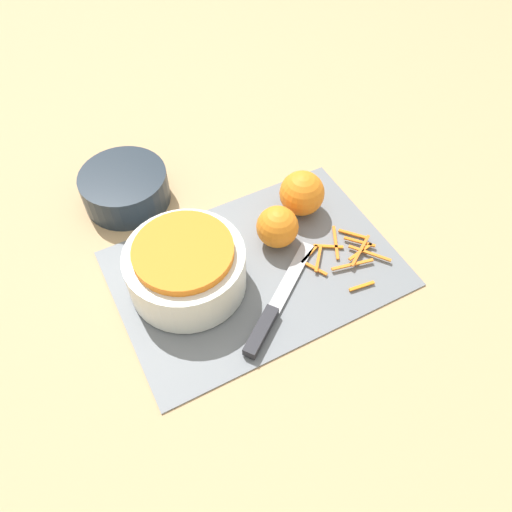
{
  "coord_description": "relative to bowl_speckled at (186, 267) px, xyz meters",
  "views": [
    {
      "loc": [
        -0.23,
        -0.43,
        0.67
      ],
      "look_at": [
        0.0,
        0.0,
        0.04
      ],
      "focal_mm": 35.0,
      "sensor_mm": 36.0,
      "label": 1
    }
  ],
  "objects": [
    {
      "name": "cutting_board",
      "position": [
        0.11,
        -0.02,
        -0.05
      ],
      "size": [
        0.46,
        0.32,
        0.01
      ],
      "color": "slate",
      "rests_on": "ground_plane"
    },
    {
      "name": "ground_plane",
      "position": [
        0.11,
        -0.02,
        -0.05
      ],
      "size": [
        4.0,
        4.0,
        0.0
      ],
      "primitive_type": "plane",
      "color": "tan"
    },
    {
      "name": "bowl_speckled",
      "position": [
        0.0,
        0.0,
        0.0
      ],
      "size": [
        0.19,
        0.19,
        0.09
      ],
      "color": "silver",
      "rests_on": "cutting_board"
    },
    {
      "name": "orange_left",
      "position": [
        0.17,
        0.01,
        -0.01
      ],
      "size": [
        0.07,
        0.07,
        0.07
      ],
      "color": "orange",
      "rests_on": "cutting_board"
    },
    {
      "name": "peel_pile",
      "position": [
        0.26,
        -0.07,
        -0.04
      ],
      "size": [
        0.14,
        0.13,
        0.01
      ],
      "color": "orange",
      "rests_on": "cutting_board"
    },
    {
      "name": "knife",
      "position": [
        0.08,
        -0.12,
        -0.04
      ],
      "size": [
        0.2,
        0.16,
        0.02
      ],
      "rotation": [
        0.0,
        0.0,
        0.64
      ],
      "color": "#232328",
      "rests_on": "cutting_board"
    },
    {
      "name": "bowl_dark",
      "position": [
        -0.02,
        0.23,
        -0.02
      ],
      "size": [
        0.16,
        0.16,
        0.06
      ],
      "color": "#1E2833",
      "rests_on": "ground_plane"
    },
    {
      "name": "orange_right",
      "position": [
        0.24,
        0.06,
        -0.0
      ],
      "size": [
        0.08,
        0.08,
        0.08
      ],
      "color": "orange",
      "rests_on": "cutting_board"
    }
  ]
}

